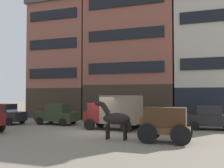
{
  "coord_description": "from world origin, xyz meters",
  "views": [
    {
      "loc": [
        7.39,
        -17.63,
        2.74
      ],
      "look_at": [
        0.54,
        2.18,
        3.53
      ],
      "focal_mm": 42.07,
      "sensor_mm": 36.0,
      "label": 1
    }
  ],
  "objects_px": {
    "draft_horse": "(115,118)",
    "cargo_wagon": "(164,122)",
    "pedestrian_officer": "(152,114)",
    "fire_hydrant_curbside": "(97,118)",
    "sedan_dark": "(5,114)",
    "delivery_truck_far": "(114,111)",
    "sedan_parked_curb": "(57,114)",
    "sedan_light": "(210,118)"
  },
  "relations": [
    {
      "from": "sedan_dark",
      "to": "sedan_light",
      "type": "relative_size",
      "value": 0.99
    },
    {
      "from": "cargo_wagon",
      "to": "draft_horse",
      "type": "xyz_separation_m",
      "value": [
        -2.95,
        0.0,
        0.12
      ]
    },
    {
      "from": "delivery_truck_far",
      "to": "sedan_parked_curb",
      "type": "xyz_separation_m",
      "value": [
        -5.98,
        1.57,
        -0.51
      ]
    },
    {
      "from": "pedestrian_officer",
      "to": "sedan_parked_curb",
      "type": "bearing_deg",
      "value": -167.48
    },
    {
      "from": "sedan_light",
      "to": "sedan_parked_curb",
      "type": "relative_size",
      "value": 1.0
    },
    {
      "from": "cargo_wagon",
      "to": "fire_hydrant_curbside",
      "type": "distance_m",
      "value": 11.46
    },
    {
      "from": "draft_horse",
      "to": "sedan_dark",
      "type": "relative_size",
      "value": 0.63
    },
    {
      "from": "sedan_light",
      "to": "pedestrian_officer",
      "type": "height_order",
      "value": "sedan_light"
    },
    {
      "from": "cargo_wagon",
      "to": "sedan_dark",
      "type": "relative_size",
      "value": 0.78
    },
    {
      "from": "cargo_wagon",
      "to": "draft_horse",
      "type": "relative_size",
      "value": 1.24
    },
    {
      "from": "sedan_dark",
      "to": "sedan_parked_curb",
      "type": "distance_m",
      "value": 4.84
    },
    {
      "from": "pedestrian_officer",
      "to": "cargo_wagon",
      "type": "bearing_deg",
      "value": -74.51
    },
    {
      "from": "pedestrian_officer",
      "to": "draft_horse",
      "type": "bearing_deg",
      "value": -96.65
    },
    {
      "from": "draft_horse",
      "to": "pedestrian_officer",
      "type": "height_order",
      "value": "draft_horse"
    },
    {
      "from": "sedan_parked_curb",
      "to": "draft_horse",
      "type": "bearing_deg",
      "value": -37.49
    },
    {
      "from": "sedan_light",
      "to": "fire_hydrant_curbside",
      "type": "bearing_deg",
      "value": 168.84
    },
    {
      "from": "delivery_truck_far",
      "to": "sedan_dark",
      "type": "xyz_separation_m",
      "value": [
        -10.66,
        0.35,
        -0.51
      ]
    },
    {
      "from": "cargo_wagon",
      "to": "sedan_parked_curb",
      "type": "relative_size",
      "value": 0.77
    },
    {
      "from": "cargo_wagon",
      "to": "draft_horse",
      "type": "distance_m",
      "value": 2.95
    },
    {
      "from": "sedan_parked_curb",
      "to": "pedestrian_officer",
      "type": "distance_m",
      "value": 8.45
    },
    {
      "from": "draft_horse",
      "to": "sedan_dark",
      "type": "bearing_deg",
      "value": 159.77
    },
    {
      "from": "cargo_wagon",
      "to": "delivery_truck_far",
      "type": "height_order",
      "value": "delivery_truck_far"
    },
    {
      "from": "sedan_light",
      "to": "sedan_parked_curb",
      "type": "height_order",
      "value": "same"
    },
    {
      "from": "cargo_wagon",
      "to": "sedan_light",
      "type": "xyz_separation_m",
      "value": [
        2.58,
        6.56,
        -0.23
      ]
    },
    {
      "from": "delivery_truck_far",
      "to": "sedan_parked_curb",
      "type": "height_order",
      "value": "delivery_truck_far"
    },
    {
      "from": "sedan_light",
      "to": "fire_hydrant_curbside",
      "type": "distance_m",
      "value": 10.37
    },
    {
      "from": "fire_hydrant_curbside",
      "to": "sedan_dark",
      "type": "bearing_deg",
      "value": -150.97
    },
    {
      "from": "sedan_parked_curb",
      "to": "sedan_light",
      "type": "bearing_deg",
      "value": 4.0
    },
    {
      "from": "sedan_dark",
      "to": "fire_hydrant_curbside",
      "type": "bearing_deg",
      "value": 29.03
    },
    {
      "from": "draft_horse",
      "to": "cargo_wagon",
      "type": "bearing_deg",
      "value": -0.0
    },
    {
      "from": "cargo_wagon",
      "to": "sedan_dark",
      "type": "distance_m",
      "value": 15.65
    },
    {
      "from": "delivery_truck_far",
      "to": "sedan_light",
      "type": "bearing_deg",
      "value": 19.59
    },
    {
      "from": "delivery_truck_far",
      "to": "sedan_dark",
      "type": "distance_m",
      "value": 10.67
    },
    {
      "from": "sedan_light",
      "to": "cargo_wagon",
      "type": "bearing_deg",
      "value": -111.5
    },
    {
      "from": "delivery_truck_far",
      "to": "sedan_dark",
      "type": "bearing_deg",
      "value": 178.11
    },
    {
      "from": "fire_hydrant_curbside",
      "to": "draft_horse",
      "type": "bearing_deg",
      "value": -61.6
    },
    {
      "from": "pedestrian_officer",
      "to": "sedan_light",
      "type": "bearing_deg",
      "value": -11.29
    },
    {
      "from": "sedan_parked_curb",
      "to": "delivery_truck_far",
      "type": "bearing_deg",
      "value": -14.69
    },
    {
      "from": "sedan_dark",
      "to": "delivery_truck_far",
      "type": "bearing_deg",
      "value": -1.89
    },
    {
      "from": "sedan_light",
      "to": "pedestrian_officer",
      "type": "relative_size",
      "value": 2.11
    },
    {
      "from": "sedan_parked_curb",
      "to": "pedestrian_officer",
      "type": "bearing_deg",
      "value": 12.52
    },
    {
      "from": "sedan_light",
      "to": "pedestrian_officer",
      "type": "xyz_separation_m",
      "value": [
        -4.66,
        0.93,
        0.07
      ]
    }
  ]
}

